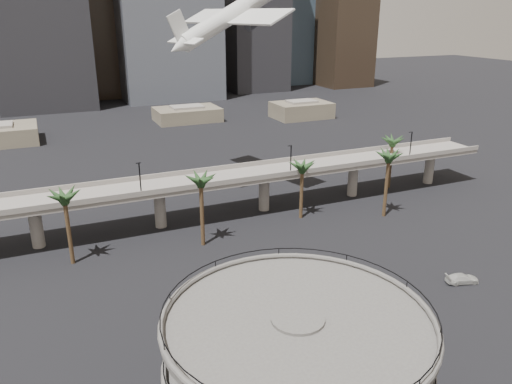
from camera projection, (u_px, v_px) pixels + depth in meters
name	position (u px, v px, depth m)	size (l,w,h in m)	color
parking_ramp	(296.00, 382.00, 42.11)	(22.20, 22.20, 17.35)	#4B4846
overpass	(214.00, 183.00, 98.69)	(130.00, 9.30, 14.70)	gray
palm_trees	(284.00, 168.00, 94.98)	(76.40, 18.40, 14.00)	#4C3920
low_buildings	(152.00, 120.00, 178.03)	(135.00, 27.50, 6.80)	brown
airborne_jet	(236.00, 13.00, 105.05)	(33.63, 31.60, 18.15)	silver
car_a	(329.00, 339.00, 62.22)	(1.94, 4.82, 1.64)	red
car_b	(312.00, 281.00, 75.81)	(1.54, 4.42, 1.46)	black
car_c	(462.00, 279.00, 76.61)	(2.05, 5.05, 1.47)	beige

